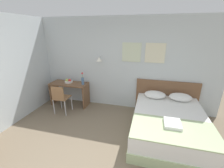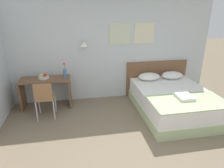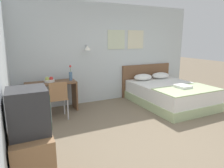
{
  "view_description": "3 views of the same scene",
  "coord_description": "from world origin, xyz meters",
  "px_view_note": "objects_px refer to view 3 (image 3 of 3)",
  "views": [
    {
      "loc": [
        0.89,
        -1.57,
        2.26
      ],
      "look_at": [
        0.01,
        1.76,
        1.03
      ],
      "focal_mm": 24.0,
      "sensor_mm": 36.0,
      "label": 1
    },
    {
      "loc": [
        -0.75,
        -2.33,
        2.31
      ],
      "look_at": [
        -0.04,
        1.58,
        0.78
      ],
      "focal_mm": 32.0,
      "sensor_mm": 36.0,
      "label": 2
    },
    {
      "loc": [
        -2.21,
        -2.43,
        1.74
      ],
      "look_at": [
        -0.27,
        1.6,
        0.71
      ],
      "focal_mm": 32.0,
      "sensor_mm": 36.0,
      "label": 3
    }
  ],
  "objects_px": {
    "tv_stand": "(33,163)",
    "bed": "(169,95)",
    "desk": "(51,91)",
    "desk_chair": "(58,97)",
    "pillow_left": "(143,77)",
    "pillow_right": "(160,75)",
    "throw_blanket": "(187,89)",
    "folded_towel_near_foot": "(183,86)",
    "television": "(28,111)",
    "fruit_bowl": "(49,80)",
    "flower_vase": "(71,75)",
    "headboard": "(146,80)"
  },
  "relations": [
    {
      "from": "tv_stand",
      "to": "bed",
      "type": "bearing_deg",
      "value": 26.79
    },
    {
      "from": "desk",
      "to": "desk_chair",
      "type": "bearing_deg",
      "value": -85.9
    },
    {
      "from": "pillow_left",
      "to": "pillow_right",
      "type": "relative_size",
      "value": 1.0
    },
    {
      "from": "throw_blanket",
      "to": "folded_towel_near_foot",
      "type": "xyz_separation_m",
      "value": [
        -0.01,
        0.15,
        0.04
      ]
    },
    {
      "from": "bed",
      "to": "folded_towel_near_foot",
      "type": "bearing_deg",
      "value": -90.86
    },
    {
      "from": "pillow_left",
      "to": "pillow_right",
      "type": "height_order",
      "value": "same"
    },
    {
      "from": "pillow_right",
      "to": "folded_towel_near_foot",
      "type": "height_order",
      "value": "pillow_right"
    },
    {
      "from": "pillow_right",
      "to": "bed",
      "type": "bearing_deg",
      "value": -112.09
    },
    {
      "from": "television",
      "to": "desk_chair",
      "type": "bearing_deg",
      "value": 71.82
    },
    {
      "from": "bed",
      "to": "throw_blanket",
      "type": "distance_m",
      "value": 0.67
    },
    {
      "from": "television",
      "to": "tv_stand",
      "type": "bearing_deg",
      "value": 180.0
    },
    {
      "from": "tv_stand",
      "to": "television",
      "type": "xyz_separation_m",
      "value": [
        0.0,
        0.0,
        0.62
      ]
    },
    {
      "from": "desk_chair",
      "to": "television",
      "type": "xyz_separation_m",
      "value": [
        -0.66,
        -2.02,
        0.48
      ]
    },
    {
      "from": "fruit_bowl",
      "to": "pillow_left",
      "type": "bearing_deg",
      "value": -1.27
    },
    {
      "from": "desk",
      "to": "flower_vase",
      "type": "bearing_deg",
      "value": -0.61
    },
    {
      "from": "fruit_bowl",
      "to": "flower_vase",
      "type": "relative_size",
      "value": 0.65
    },
    {
      "from": "desk_chair",
      "to": "television",
      "type": "distance_m",
      "value": 2.18
    },
    {
      "from": "television",
      "to": "pillow_right",
      "type": "bearing_deg",
      "value": 33.74
    },
    {
      "from": "headboard",
      "to": "tv_stand",
      "type": "xyz_separation_m",
      "value": [
        -3.55,
        -2.86,
        -0.11
      ]
    },
    {
      "from": "bed",
      "to": "flower_vase",
      "type": "xyz_separation_m",
      "value": [
        -2.44,
        0.8,
        0.59
      ]
    },
    {
      "from": "desk",
      "to": "flower_vase",
      "type": "relative_size",
      "value": 3.08
    },
    {
      "from": "bed",
      "to": "folded_towel_near_foot",
      "type": "relative_size",
      "value": 5.81
    },
    {
      "from": "throw_blanket",
      "to": "flower_vase",
      "type": "relative_size",
      "value": 4.06
    },
    {
      "from": "pillow_right",
      "to": "throw_blanket",
      "type": "xyz_separation_m",
      "value": [
        -0.32,
        -1.39,
        -0.08
      ]
    },
    {
      "from": "throw_blanket",
      "to": "bed",
      "type": "bearing_deg",
      "value": 90.0
    },
    {
      "from": "desk",
      "to": "television",
      "type": "relative_size",
      "value": 2.37
    },
    {
      "from": "pillow_left",
      "to": "television",
      "type": "distance_m",
      "value": 4.14
    },
    {
      "from": "tv_stand",
      "to": "fruit_bowl",
      "type": "bearing_deg",
      "value": 77.24
    },
    {
      "from": "headboard",
      "to": "tv_stand",
      "type": "bearing_deg",
      "value": -141.11
    },
    {
      "from": "bed",
      "to": "flower_vase",
      "type": "distance_m",
      "value": 2.64
    },
    {
      "from": "pillow_right",
      "to": "tv_stand",
      "type": "height_order",
      "value": "tv_stand"
    },
    {
      "from": "folded_towel_near_foot",
      "to": "desk",
      "type": "distance_m",
      "value": 3.18
    },
    {
      "from": "tv_stand",
      "to": "television",
      "type": "distance_m",
      "value": 0.62
    },
    {
      "from": "folded_towel_near_foot",
      "to": "television",
      "type": "height_order",
      "value": "television"
    },
    {
      "from": "pillow_left",
      "to": "desk_chair",
      "type": "relative_size",
      "value": 0.66
    },
    {
      "from": "desk_chair",
      "to": "pillow_left",
      "type": "bearing_deg",
      "value": 12.37
    },
    {
      "from": "desk",
      "to": "fruit_bowl",
      "type": "xyz_separation_m",
      "value": [
        -0.03,
        0.04,
        0.26
      ]
    },
    {
      "from": "folded_towel_near_foot",
      "to": "flower_vase",
      "type": "relative_size",
      "value": 0.95
    },
    {
      "from": "throw_blanket",
      "to": "television",
      "type": "distance_m",
      "value": 3.76
    },
    {
      "from": "desk",
      "to": "tv_stand",
      "type": "bearing_deg",
      "value": -103.53
    },
    {
      "from": "headboard",
      "to": "flower_vase",
      "type": "bearing_deg",
      "value": -173.75
    },
    {
      "from": "tv_stand",
      "to": "pillow_right",
      "type": "bearing_deg",
      "value": 33.72
    },
    {
      "from": "throw_blanket",
      "to": "television",
      "type": "relative_size",
      "value": 3.11
    },
    {
      "from": "tv_stand",
      "to": "television",
      "type": "relative_size",
      "value": 1.51
    },
    {
      "from": "folded_towel_near_foot",
      "to": "desk_chair",
      "type": "bearing_deg",
      "value": 166.52
    },
    {
      "from": "headboard",
      "to": "throw_blanket",
      "type": "relative_size",
      "value": 1.11
    },
    {
      "from": "throw_blanket",
      "to": "desk",
      "type": "distance_m",
      "value": 3.24
    },
    {
      "from": "bed",
      "to": "tv_stand",
      "type": "distance_m",
      "value": 3.97
    },
    {
      "from": "throw_blanket",
      "to": "flower_vase",
      "type": "xyz_separation_m",
      "value": [
        -2.44,
        1.41,
        0.31
      ]
    },
    {
      "from": "desk_chair",
      "to": "television",
      "type": "bearing_deg",
      "value": -108.18
    }
  ]
}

